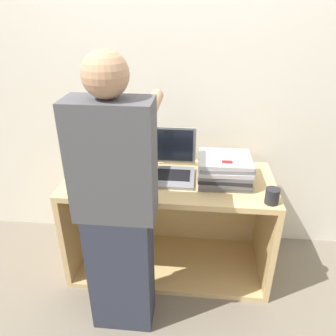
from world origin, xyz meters
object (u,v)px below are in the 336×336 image
Objects in this scene: laptop_open at (170,166)px; mug at (272,196)px; laptop_stack_right at (224,170)px; person at (117,210)px; laptop_stack_left at (115,166)px.

laptop_open is 3.77× the size of mug.
laptop_open reaches higher than laptop_stack_right.
laptop_open is at bearing 67.03° from person.
laptop_stack_left is 0.97m from mug.
laptop_stack_right is 0.22× the size of person.
laptop_open is 1.02× the size of laptop_stack_right.
laptop_stack_right reaches higher than mug.
laptop_open reaches higher than mug.
laptop_stack_right is 3.71× the size of mug.
laptop_stack_right reaches higher than laptop_stack_left.
person reaches higher than laptop_stack_right.
mug is at bearing -25.44° from laptop_open.
laptop_stack_right is 0.73m from person.
person is (-0.22, -0.53, 0.00)m from laptop_open.
person is at bearing -112.97° from laptop_open.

